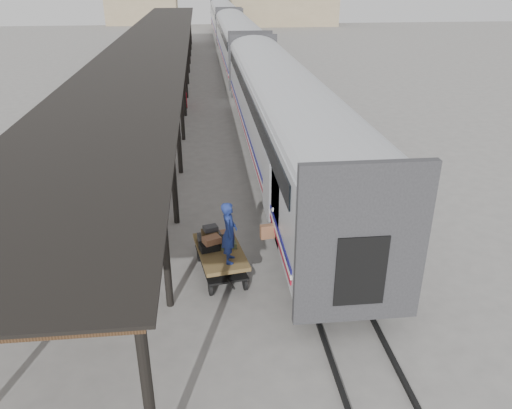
{
  "coord_description": "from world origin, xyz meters",
  "views": [
    {
      "loc": [
        -0.21,
        -13.37,
        8.24
      ],
      "look_at": [
        1.28,
        0.59,
        1.7
      ],
      "focal_mm": 35.0,
      "sensor_mm": 36.0,
      "label": 1
    }
  ],
  "objects": [
    {
      "name": "building_left",
      "position": [
        -10.0,
        82.0,
        3.0
      ],
      "size": [
        12.0,
        8.0,
        6.0
      ],
      "primitive_type": "cube",
      "color": "tan",
      "rests_on": "ground"
    },
    {
      "name": "train",
      "position": [
        3.19,
        33.79,
        2.69
      ],
      "size": [
        3.45,
        76.01,
        4.01
      ],
      "color": "silver",
      "rests_on": "ground"
    },
    {
      "name": "luggage_tug",
      "position": [
        -1.86,
        20.38,
        0.66
      ],
      "size": [
        1.21,
        1.75,
        1.44
      ],
      "rotation": [
        0.0,
        0.0,
        0.14
      ],
      "color": "maroon",
      "rests_on": "ground"
    },
    {
      "name": "porter",
      "position": [
        0.34,
        -1.27,
        1.76
      ],
      "size": [
        0.49,
        0.7,
        1.8
      ],
      "primitive_type": "imported",
      "rotation": [
        0.0,
        0.0,
        1.47
      ],
      "color": "navy",
      "rests_on": "baggage_cart"
    },
    {
      "name": "canopy",
      "position": [
        -3.4,
        24.0,
        4.0
      ],
      "size": [
        4.9,
        64.3,
        4.15
      ],
      "color": "#422B19",
      "rests_on": "ground"
    },
    {
      "name": "ground",
      "position": [
        0.0,
        0.0,
        0.0
      ],
      "size": [
        160.0,
        160.0,
        0.0
      ],
      "primitive_type": "plane",
      "color": "slate",
      "rests_on": "ground"
    },
    {
      "name": "building_far",
      "position": [
        14.0,
        78.0,
        4.0
      ],
      "size": [
        18.0,
        10.0,
        8.0
      ],
      "primitive_type": "cube",
      "color": "tan",
      "rests_on": "ground"
    },
    {
      "name": "rails",
      "position": [
        3.2,
        34.0,
        0.06
      ],
      "size": [
        1.54,
        150.0,
        0.12
      ],
      "color": "black",
      "rests_on": "ground"
    },
    {
      "name": "suitcase_stack",
      "position": [
        -0.05,
        -0.3,
        1.05
      ],
      "size": [
        1.16,
        1.19,
        0.56
      ],
      "rotation": [
        0.0,
        0.0,
        0.16
      ],
      "color": "#323234",
      "rests_on": "baggage_cart"
    },
    {
      "name": "pedestrian",
      "position": [
        -2.58,
        16.38,
        0.98
      ],
      "size": [
        1.24,
        0.82,
        1.97
      ],
      "primitive_type": "imported",
      "rotation": [
        0.0,
        0.0,
        2.82
      ],
      "color": "black",
      "rests_on": "ground"
    },
    {
      "name": "baggage_cart",
      "position": [
        0.09,
        -0.62,
        0.65
      ],
      "size": [
        1.63,
        2.57,
        0.86
      ],
      "rotation": [
        0.0,
        0.0,
        0.16
      ],
      "color": "brown",
      "rests_on": "ground"
    }
  ]
}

